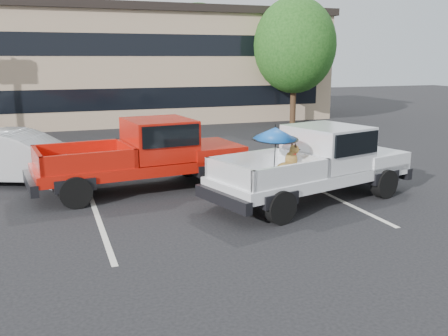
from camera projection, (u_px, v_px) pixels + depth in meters
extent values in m
plane|color=black|center=(261.00, 237.00, 10.16)|extent=(90.00, 90.00, 0.00)
cube|color=silver|center=(100.00, 223.00, 11.01)|extent=(0.12, 5.00, 0.01)
cube|color=silver|center=(335.00, 198.00, 12.99)|extent=(0.12, 5.00, 0.01)
cube|color=tan|center=(149.00, 67.00, 29.47)|extent=(20.00, 8.00, 6.00)
cube|color=black|center=(147.00, 13.00, 28.80)|extent=(20.40, 8.40, 0.40)
cube|color=black|center=(165.00, 98.00, 26.14)|extent=(18.00, 0.08, 1.10)
cube|color=black|center=(163.00, 45.00, 25.55)|extent=(18.00, 0.08, 1.10)
cylinder|color=#332114|center=(293.00, 98.00, 27.54)|extent=(0.32, 0.32, 2.73)
ellipsoid|color=#184313|center=(295.00, 45.00, 26.92)|extent=(4.46, 4.46, 5.13)
cylinder|color=#332114|center=(199.00, 90.00, 33.89)|extent=(0.32, 0.32, 2.86)
ellipsoid|color=#184313|center=(199.00, 45.00, 33.24)|extent=(4.68, 4.68, 5.38)
cylinder|color=black|center=(280.00, 207.00, 10.89)|extent=(0.81, 0.47, 0.76)
cylinder|color=black|center=(230.00, 189.00, 12.35)|extent=(0.81, 0.47, 0.76)
cylinder|color=black|center=(384.00, 184.00, 12.92)|extent=(0.81, 0.47, 0.76)
cylinder|color=black|center=(331.00, 171.00, 14.39)|extent=(0.81, 0.47, 0.76)
cube|color=white|center=(311.00, 175.00, 12.60)|extent=(5.71, 3.30, 0.28)
cube|color=white|center=(363.00, 158.00, 13.68)|extent=(1.96, 2.25, 0.46)
cube|color=black|center=(380.00, 168.00, 14.19)|extent=(0.72, 1.94, 0.30)
cube|color=black|center=(222.00, 199.00, 11.09)|extent=(0.70, 1.94, 0.28)
cube|color=white|center=(327.00, 146.00, 12.77)|extent=(2.08, 2.22, 1.05)
cube|color=black|center=(328.00, 139.00, 12.72)|extent=(1.97, 2.27, 0.55)
cube|color=black|center=(267.00, 181.00, 11.77)|extent=(2.71, 2.39, 0.10)
cube|color=white|center=(245.00, 162.00, 12.40)|extent=(2.24, 0.71, 0.50)
cube|color=white|center=(293.00, 175.00, 11.01)|extent=(2.24, 0.71, 0.50)
cube|color=white|center=(229.00, 175.00, 11.09)|extent=(0.59, 1.80, 0.50)
cube|color=white|center=(301.00, 163.00, 12.33)|extent=(0.59, 1.80, 0.50)
ellipsoid|color=brown|center=(286.00, 169.00, 12.05)|extent=(0.58, 0.53, 0.33)
cylinder|color=brown|center=(296.00, 170.00, 12.14)|extent=(0.07, 0.07, 0.25)
cylinder|color=brown|center=(291.00, 169.00, 12.27)|extent=(0.07, 0.07, 0.25)
ellipsoid|color=brown|center=(291.00, 160.00, 12.10)|extent=(0.37, 0.35, 0.44)
cylinder|color=red|center=(292.00, 154.00, 12.08)|extent=(0.21, 0.21, 0.04)
sphere|color=brown|center=(294.00, 149.00, 12.10)|extent=(0.23, 0.23, 0.23)
cone|color=black|center=(298.00, 150.00, 12.18)|extent=(0.19, 0.15, 0.11)
cone|color=black|center=(296.00, 145.00, 12.01)|extent=(0.08, 0.08, 0.12)
cone|color=black|center=(292.00, 144.00, 12.11)|extent=(0.08, 0.08, 0.12)
cylinder|color=brown|center=(280.00, 174.00, 11.97)|extent=(0.29, 0.05, 0.10)
cylinder|color=black|center=(275.00, 156.00, 11.75)|extent=(0.02, 0.10, 1.05)
cone|color=#1453B3|center=(275.00, 133.00, 11.63)|extent=(1.10, 1.12, 0.36)
cylinder|color=black|center=(275.00, 126.00, 11.59)|extent=(0.02, 0.02, 0.10)
cylinder|color=black|center=(275.00, 139.00, 11.66)|extent=(1.10, 1.10, 0.09)
cylinder|color=black|center=(76.00, 192.00, 12.04)|extent=(0.81, 0.38, 0.78)
cylinder|color=black|center=(63.00, 176.00, 13.70)|extent=(0.81, 0.38, 0.78)
cylinder|color=black|center=(214.00, 177.00, 13.64)|extent=(0.81, 0.38, 0.78)
cylinder|color=black|center=(188.00, 164.00, 15.30)|extent=(0.81, 0.38, 0.78)
cube|color=#B4140A|center=(140.00, 165.00, 13.63)|extent=(5.74, 2.59, 0.29)
cube|color=#B4140A|center=(209.00, 152.00, 14.47)|extent=(1.76, 2.14, 0.47)
cube|color=black|center=(232.00, 162.00, 14.89)|extent=(0.43, 2.03, 0.31)
cube|color=black|center=(30.00, 183.00, 12.45)|extent=(0.41, 2.03, 0.29)
cube|color=#B4140A|center=(159.00, 139.00, 13.72)|extent=(1.90, 2.08, 1.08)
cube|color=black|center=(159.00, 131.00, 13.68)|extent=(1.76, 2.16, 0.57)
cube|color=black|center=(84.00, 168.00, 12.97)|extent=(2.57, 2.15, 0.10)
cube|color=#B4140A|center=(77.00, 151.00, 13.69)|extent=(2.37, 0.37, 0.52)
cube|color=#B4140A|center=(91.00, 163.00, 12.12)|extent=(2.37, 0.37, 0.52)
cube|color=#B4140A|center=(37.00, 161.00, 12.42)|extent=(0.32, 1.90, 0.52)
cube|color=#B4140A|center=(126.00, 153.00, 13.39)|extent=(0.32, 1.90, 0.52)
imported|color=silver|center=(18.00, 157.00, 14.40)|extent=(4.92, 3.37, 1.54)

